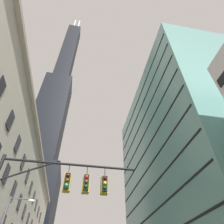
% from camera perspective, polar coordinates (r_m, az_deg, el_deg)
% --- Properties ---
extents(dark_skyscraper, '(22.41, 22.41, 199.03)m').
position_cam_1_polar(dark_skyscraper, '(104.57, -19.02, -6.97)').
color(dark_skyscraper, black).
rests_on(dark_skyscraper, ground).
extents(glass_office_midrise, '(16.56, 38.50, 44.13)m').
position_cam_1_polar(glass_office_midrise, '(45.63, 19.98, -13.97)').
color(glass_office_midrise, slate).
rests_on(glass_office_midrise, ground).
extents(traffic_signal_mast, '(7.97, 0.63, 7.68)m').
position_cam_1_polar(traffic_signal_mast, '(11.86, -15.70, -21.99)').
color(traffic_signal_mast, black).
rests_on(traffic_signal_mast, sidewalk_left).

